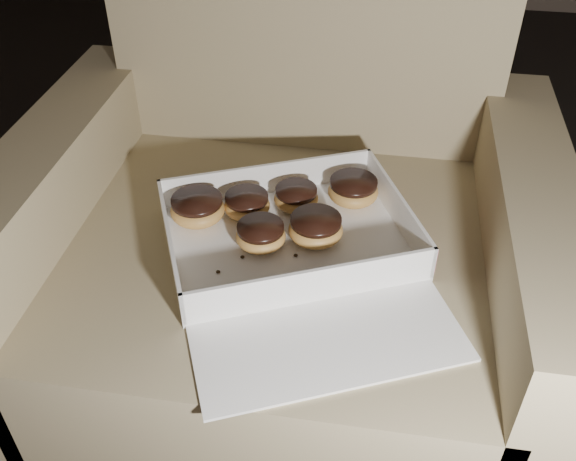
# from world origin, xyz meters

# --- Properties ---
(floor) EXTENTS (4.50, 4.50, 0.00)m
(floor) POSITION_xyz_m (0.00, 0.00, 0.00)
(floor) COLOR black
(floor) RESTS_ON ground
(armchair) EXTENTS (0.93, 0.79, 0.97)m
(armchair) POSITION_xyz_m (0.29, -0.09, 0.31)
(armchair) COLOR #8A7A58
(armchair) RESTS_ON floor
(bakery_box) EXTENTS (0.54, 0.57, 0.07)m
(bakery_box) POSITION_xyz_m (0.33, -0.21, 0.45)
(bakery_box) COLOR white
(bakery_box) RESTS_ON armchair
(donut_a) EXTENTS (0.08, 0.08, 0.04)m
(donut_a) POSITION_xyz_m (0.27, -0.20, 0.46)
(donut_a) COLOR gold
(donut_a) RESTS_ON bakery_box
(donut_b) EXTENTS (0.09, 0.09, 0.05)m
(donut_b) POSITION_xyz_m (0.41, -0.05, 0.47)
(donut_b) COLOR gold
(donut_b) RESTS_ON bakery_box
(donut_c) EXTENTS (0.09, 0.09, 0.05)m
(donut_c) POSITION_xyz_m (0.36, -0.17, 0.47)
(donut_c) COLOR gold
(donut_c) RESTS_ON bakery_box
(donut_d) EXTENTS (0.08, 0.08, 0.04)m
(donut_d) POSITION_xyz_m (0.23, -0.12, 0.46)
(donut_d) COLOR gold
(donut_d) RESTS_ON bakery_box
(donut_e) EXTENTS (0.09, 0.09, 0.05)m
(donut_e) POSITION_xyz_m (0.15, -0.15, 0.47)
(donut_e) COLOR gold
(donut_e) RESTS_ON bakery_box
(donut_f) EXTENTS (0.08, 0.08, 0.04)m
(donut_f) POSITION_xyz_m (0.31, -0.08, 0.46)
(donut_f) COLOR gold
(donut_f) RESTS_ON bakery_box
(crumb_a) EXTENTS (0.01, 0.01, 0.00)m
(crumb_a) POSITION_xyz_m (0.22, -0.28, 0.44)
(crumb_a) COLOR black
(crumb_a) RESTS_ON bakery_box
(crumb_b) EXTENTS (0.01, 0.01, 0.00)m
(crumb_b) POSITION_xyz_m (0.25, -0.23, 0.44)
(crumb_b) COLOR black
(crumb_b) RESTS_ON bakery_box
(crumb_c) EXTENTS (0.01, 0.01, 0.00)m
(crumb_c) POSITION_xyz_m (0.33, -0.22, 0.44)
(crumb_c) COLOR black
(crumb_c) RESTS_ON bakery_box
(crumb_d) EXTENTS (0.01, 0.01, 0.00)m
(crumb_d) POSITION_xyz_m (0.47, -0.22, 0.44)
(crumb_d) COLOR black
(crumb_d) RESTS_ON bakery_box
(crumb_e) EXTENTS (0.01, 0.01, 0.00)m
(crumb_e) POSITION_xyz_m (0.53, -0.22, 0.44)
(crumb_e) COLOR black
(crumb_e) RESTS_ON bakery_box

